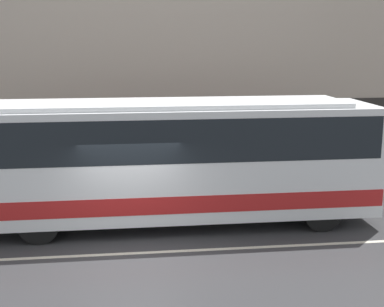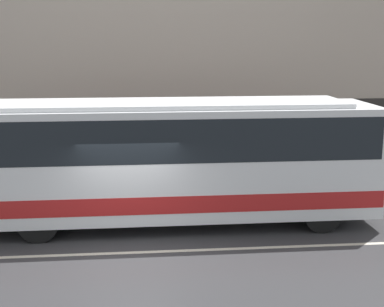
# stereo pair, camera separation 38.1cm
# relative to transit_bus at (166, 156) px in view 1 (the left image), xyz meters

# --- Properties ---
(ground_plane) EXTENTS (60.00, 60.00, 0.00)m
(ground_plane) POSITION_rel_transit_bus_xyz_m (-0.98, -2.06, -1.89)
(ground_plane) COLOR #38383A
(sidewalk) EXTENTS (60.00, 3.17, 0.18)m
(sidewalk) POSITION_rel_transit_bus_xyz_m (-0.98, 3.52, -1.81)
(sidewalk) COLOR #A09E99
(sidewalk) RESTS_ON ground_plane
(building_facade) EXTENTS (60.00, 0.35, 11.35)m
(building_facade) POSITION_rel_transit_bus_xyz_m (-0.98, 5.25, 3.58)
(building_facade) COLOR #B7A899
(building_facade) RESTS_ON ground_plane
(lane_stripe) EXTENTS (54.00, 0.14, 0.01)m
(lane_stripe) POSITION_rel_transit_bus_xyz_m (-0.98, -2.06, -1.89)
(lane_stripe) COLOR beige
(lane_stripe) RESTS_ON ground_plane
(transit_bus) EXTENTS (11.30, 2.57, 3.36)m
(transit_bus) POSITION_rel_transit_bus_xyz_m (0.00, 0.00, 0.00)
(transit_bus) COLOR white
(transit_bus) RESTS_ON ground_plane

